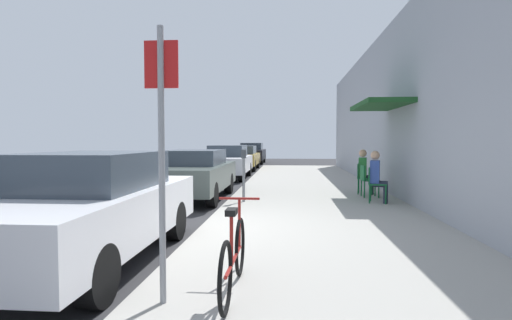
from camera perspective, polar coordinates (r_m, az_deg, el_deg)
The scene contains 16 objects.
ground_plane at distance 7.43m, azimuth -7.87°, elevation -10.17°, with size 60.00×60.00×0.00m, color #2D2D30.
sidewalk_slab at distance 9.23m, azimuth 8.82°, elevation -7.26°, with size 4.50×32.00×0.12m, color #9E9B93.
building_facade at distance 9.62m, azimuth 23.44°, elevation 7.76°, with size 1.40×32.00×5.07m.
parked_car_0 at distance 5.89m, azimuth -22.63°, elevation -6.14°, with size 1.80×4.40×1.50m.
parked_car_1 at distance 11.50m, azimuth -8.83°, elevation -1.89°, with size 1.80×4.40×1.40m.
parked_car_2 at distance 17.66m, azimuth -4.05°, elevation -0.20°, with size 1.80×4.40×1.46m.
parked_car_3 at distance 22.94m, azimuth -2.02°, elevation 0.40°, with size 1.80×4.40×1.37m.
parked_car_4 at distance 29.12m, azimuth -0.59°, elevation 1.01°, with size 1.80×4.40×1.50m.
parking_meter at distance 10.11m, azimuth -1.77°, elevation -1.63°, with size 0.12×0.10×1.32m.
street_sign at distance 3.85m, azimuth -13.28°, elevation 2.38°, with size 0.32×0.06×2.60m.
bicycle_0 at distance 4.18m, azimuth -3.20°, elevation -13.64°, with size 0.46×1.71×0.90m.
cafe_chair_0 at distance 10.40m, azimuth 16.54°, elevation -3.07°, with size 0.54×0.54×0.87m.
seated_patron_0 at distance 10.38m, azimuth 16.89°, elevation -2.03°, with size 0.50×0.45×1.29m.
cafe_chair_1 at distance 11.35m, azimuth 15.52°, elevation -2.58°, with size 0.46×0.46×0.87m.
cafe_chair_2 at distance 12.02m, azimuth 14.92°, elevation -2.28°, with size 0.52×0.52×0.87m.
seated_patron_2 at distance 12.01m, azimuth 15.21°, elevation -1.37°, with size 0.48×0.43×1.29m.
Camera 1 is at (1.59, -7.07, 1.66)m, focal length 28.11 mm.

